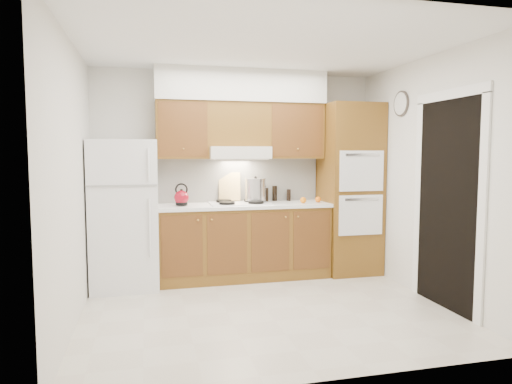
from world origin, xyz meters
TOP-DOWN VIEW (x-y plane):
  - floor at (0.00, 0.00)m, footprint 3.60×3.60m
  - ceiling at (0.00, 0.00)m, footprint 3.60×3.60m
  - wall_back at (0.00, 1.50)m, footprint 3.60×0.02m
  - wall_left at (-1.80, 0.00)m, footprint 0.02×3.00m
  - wall_right at (1.80, 0.00)m, footprint 0.02×3.00m
  - fridge at (-1.41, 1.14)m, footprint 0.75×0.72m
  - base_cabinets at (0.02, 1.20)m, footprint 2.11×0.60m
  - countertop at (0.03, 1.19)m, footprint 2.13×0.62m
  - backsplash at (0.02, 1.49)m, footprint 2.11×0.03m
  - oven_cabinet at (1.44, 1.18)m, footprint 0.70×0.65m
  - upper_cab_left at (-0.71, 1.33)m, footprint 0.63×0.33m
  - upper_cab_right at (0.72, 1.33)m, footprint 0.73×0.33m
  - range_hood at (-0.02, 1.27)m, footprint 0.75×0.45m
  - upper_cab_over_hood at (-0.02, 1.33)m, footprint 0.75×0.33m
  - soffit at (0.03, 1.32)m, footprint 2.13×0.36m
  - cooktop at (-0.02, 1.21)m, footprint 0.74×0.50m
  - doorway at (1.79, -0.35)m, footprint 0.02×0.90m
  - wall_clock at (1.79, 0.55)m, footprint 0.02×0.30m
  - kettle at (-0.75, 1.14)m, footprint 0.22×0.22m
  - cutting_board at (-0.11, 1.44)m, footprint 0.28×0.13m
  - stock_pot at (0.19, 1.28)m, footprint 0.26×0.26m
  - condiment_a at (0.37, 1.40)m, footprint 0.07×0.07m
  - condiment_b at (0.50, 1.45)m, footprint 0.07×0.07m
  - condiment_c at (0.68, 1.40)m, footprint 0.06×0.06m
  - orange_near at (0.98, 1.12)m, footprint 0.10×0.10m
  - orange_far at (0.76, 1.07)m, footprint 0.09×0.09m

SIDE VIEW (x-z plane):
  - floor at x=0.00m, z-range 0.00..0.00m
  - base_cabinets at x=0.02m, z-range 0.00..0.90m
  - fridge at x=-1.41m, z-range 0.00..1.72m
  - countertop at x=0.03m, z-range 0.90..0.94m
  - cooktop at x=-0.02m, z-range 0.94..0.95m
  - orange_near at x=0.98m, z-range 0.94..1.02m
  - orange_far at x=0.76m, z-range 0.94..1.02m
  - condiment_c at x=0.68m, z-range 0.94..1.09m
  - condiment_a at x=0.37m, z-range 0.94..1.12m
  - kettle at x=-0.75m, z-range 0.95..1.13m
  - condiment_b at x=0.50m, z-range 0.94..1.14m
  - doorway at x=1.79m, z-range 0.00..2.10m
  - oven_cabinet at x=1.44m, z-range 0.00..2.20m
  - stock_pot at x=0.19m, z-range 0.97..1.24m
  - cutting_board at x=-0.11m, z-range 0.96..1.32m
  - backsplash at x=0.02m, z-range 0.94..1.50m
  - wall_back at x=0.00m, z-range 0.00..2.60m
  - wall_left at x=-1.80m, z-range 0.00..2.60m
  - wall_right at x=1.80m, z-range 0.00..2.60m
  - range_hood at x=-0.02m, z-range 1.50..1.65m
  - upper_cab_left at x=-0.71m, z-range 1.50..2.20m
  - upper_cab_right at x=0.72m, z-range 1.50..2.20m
  - upper_cab_over_hood at x=-0.02m, z-range 1.65..2.20m
  - wall_clock at x=1.79m, z-range 2.00..2.30m
  - soffit at x=0.03m, z-range 2.20..2.60m
  - ceiling at x=0.00m, z-range 2.60..2.60m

